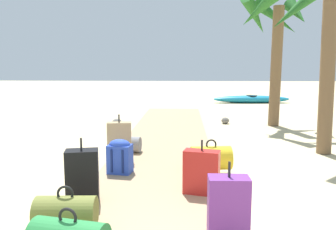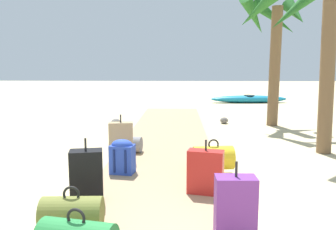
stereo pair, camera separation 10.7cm
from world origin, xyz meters
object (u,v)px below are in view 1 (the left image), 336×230
object	(u,v)px
backpack_blue	(120,155)
suitcase_red	(202,172)
duffel_bag_olive	(66,212)
duffel_bag_yellow	(211,158)
kayak	(251,99)
suitcase_purple	(228,208)
suitcase_black	(82,176)
duffel_bag_grey	(125,144)
palm_tree_far_right	(276,26)
suitcase_tan	(119,142)

from	to	relation	value
backpack_blue	suitcase_red	xyz separation A→B (m)	(1.16, -0.77, 0.01)
backpack_blue	duffel_bag_olive	world-z (taller)	backpack_blue
suitcase_red	duffel_bag_olive	bearing A→B (deg)	-143.36
duffel_bag_yellow	kayak	bearing A→B (deg)	76.06
suitcase_purple	duffel_bag_yellow	world-z (taller)	suitcase_purple
backpack_blue	suitcase_red	bearing A→B (deg)	-33.49
suitcase_black	suitcase_purple	world-z (taller)	suitcase_black
duffel_bag_grey	kayak	bearing A→B (deg)	66.39
duffel_bag_yellow	palm_tree_far_right	xyz separation A→B (m)	(1.99, 4.41, 2.42)
suitcase_purple	kayak	distance (m)	12.65
duffel_bag_yellow	duffel_bag_olive	xyz separation A→B (m)	(-1.55, -2.01, -0.02)
kayak	suitcase_red	bearing A→B (deg)	-103.67
suitcase_black	duffel_bag_grey	world-z (taller)	suitcase_black
backpack_blue	kayak	world-z (taller)	backpack_blue
suitcase_purple	duffel_bag_olive	world-z (taller)	suitcase_purple
suitcase_red	duffel_bag_olive	xyz separation A→B (m)	(-1.36, -1.01, -0.11)
suitcase_purple	palm_tree_far_right	bearing A→B (deg)	73.01
backpack_blue	palm_tree_far_right	world-z (taller)	palm_tree_far_right
kayak	duffel_bag_grey	bearing A→B (deg)	-113.61
kayak	suitcase_tan	bearing A→B (deg)	-112.22
duffel_bag_grey	suitcase_black	bearing A→B (deg)	-92.34
suitcase_black	palm_tree_far_right	size ratio (longest dim) A/B	0.21
suitcase_purple	palm_tree_far_right	distance (m)	7.20
duffel_bag_yellow	duffel_bag_grey	distance (m)	1.81
backpack_blue	suitcase_red	world-z (taller)	suitcase_red
backpack_blue	duffel_bag_yellow	world-z (taller)	backpack_blue
duffel_bag_grey	palm_tree_far_right	xyz separation A→B (m)	(3.49, 3.39, 2.45)
duffel_bag_yellow	duffel_bag_olive	size ratio (longest dim) A/B	1.07
suitcase_purple	suitcase_tan	distance (m)	2.93
suitcase_purple	suitcase_red	xyz separation A→B (m)	(-0.19, 1.11, -0.02)
kayak	backpack_blue	bearing A→B (deg)	-110.39
backpack_blue	duffel_bag_olive	distance (m)	1.79
suitcase_red	palm_tree_far_right	xyz separation A→B (m)	(2.18, 5.41, 2.32)
kayak	duffel_bag_yellow	bearing A→B (deg)	-103.94
suitcase_black	palm_tree_far_right	bearing A→B (deg)	57.99
suitcase_black	duffel_bag_grey	xyz separation A→B (m)	(0.10, 2.34, -0.16)
suitcase_black	suitcase_purple	bearing A→B (deg)	-26.49
duffel_bag_grey	suitcase_red	bearing A→B (deg)	-57.17
duffel_bag_yellow	palm_tree_far_right	world-z (taller)	palm_tree_far_right
duffel_bag_grey	suitcase_red	xyz separation A→B (m)	(1.30, -2.02, 0.13)
suitcase_purple	duffel_bag_grey	xyz separation A→B (m)	(-1.49, 3.13, -0.14)
duffel_bag_grey	palm_tree_far_right	world-z (taller)	palm_tree_far_right
suitcase_purple	duffel_bag_olive	distance (m)	1.56
duffel_bag_grey	suitcase_red	size ratio (longest dim) A/B	0.89
backpack_blue	kayak	distance (m)	11.21
backpack_blue	palm_tree_far_right	xyz separation A→B (m)	(3.35, 4.64, 2.33)
suitcase_tan	suitcase_black	bearing A→B (deg)	-93.66
suitcase_black	duffel_bag_yellow	world-z (taller)	suitcase_black
backpack_blue	suitcase_black	xyz separation A→B (m)	(-0.24, -1.09, 0.04)
suitcase_purple	suitcase_tan	bearing A→B (deg)	120.34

